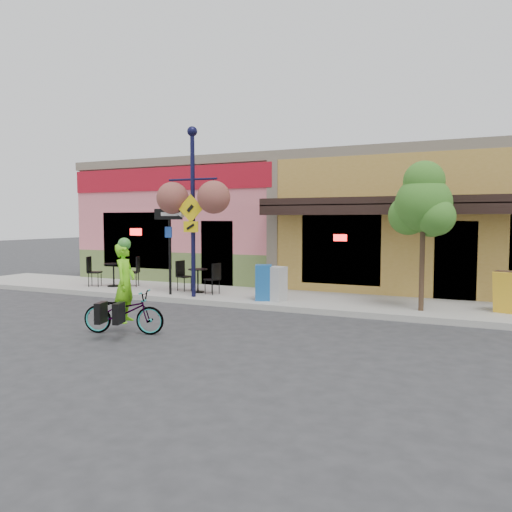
{
  "coord_description": "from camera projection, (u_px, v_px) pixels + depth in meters",
  "views": [
    {
      "loc": [
        5.06,
        -11.15,
        2.32
      ],
      "look_at": [
        -0.24,
        0.5,
        1.4
      ],
      "focal_mm": 35.0,
      "sensor_mm": 36.0,
      "label": 1
    }
  ],
  "objects": [
    {
      "name": "ground",
      "position": [
        257.0,
        314.0,
        12.38
      ],
      "size": [
        90.0,
        90.0,
        0.0
      ],
      "primitive_type": "plane",
      "color": "#2D2D30",
      "rests_on": "ground"
    },
    {
      "name": "sidewalk",
      "position": [
        286.0,
        299.0,
        14.19
      ],
      "size": [
        24.0,
        3.0,
        0.15
      ],
      "primitive_type": "cube",
      "color": "#9E9B93",
      "rests_on": "ground"
    },
    {
      "name": "curb",
      "position": [
        265.0,
        307.0,
        12.87
      ],
      "size": [
        24.0,
        0.12,
        0.15
      ],
      "primitive_type": "cube",
      "color": "#A8A59E",
      "rests_on": "ground"
    },
    {
      "name": "building",
      "position": [
        338.0,
        222.0,
        19.02
      ],
      "size": [
        18.2,
        8.2,
        4.5
      ],
      "primitive_type": null,
      "color": "#DA6B77",
      "rests_on": "ground"
    },
    {
      "name": "bicycle",
      "position": [
        124.0,
        312.0,
        10.18
      ],
      "size": [
        1.8,
        1.05,
        0.89
      ],
      "primitive_type": "imported",
      "rotation": [
        0.0,
        0.0,
        1.85
      ],
      "color": "maroon",
      "rests_on": "ground"
    },
    {
      "name": "cyclist_rider",
      "position": [
        125.0,
        295.0,
        10.13
      ],
      "size": [
        0.53,
        0.67,
        1.61
      ],
      "primitive_type": "imported",
      "rotation": [
        0.0,
        0.0,
        1.85
      ],
      "color": "#74E718",
      "rests_on": "ground"
    },
    {
      "name": "lamp_post",
      "position": [
        193.0,
        212.0,
        14.02
      ],
      "size": [
        1.55,
        0.66,
        4.79
      ],
      "primitive_type": null,
      "rotation": [
        0.0,
        0.0,
        0.03
      ],
      "color": "#101033",
      "rests_on": "sidewalk"
    },
    {
      "name": "one_way_sign",
      "position": [
        170.0,
        252.0,
        14.5
      ],
      "size": [
        0.96,
        0.21,
        2.5
      ],
      "primitive_type": null,
      "rotation": [
        0.0,
        0.0,
        -0.01
      ],
      "color": "black",
      "rests_on": "sidewalk"
    },
    {
      "name": "cafe_set_left",
      "position": [
        114.0,
        271.0,
        16.32
      ],
      "size": [
        1.85,
        1.42,
        0.99
      ],
      "primitive_type": null,
      "rotation": [
        0.0,
        0.0,
        0.41
      ],
      "color": "black",
      "rests_on": "sidewalk"
    },
    {
      "name": "cafe_set_right",
      "position": [
        198.0,
        277.0,
        14.98
      ],
      "size": [
        1.69,
        1.11,
        0.93
      ],
      "primitive_type": null,
      "rotation": [
        0.0,
        0.0,
        -0.23
      ],
      "color": "black",
      "rests_on": "sidewalk"
    },
    {
      "name": "newspaper_box_blue",
      "position": [
        263.0,
        283.0,
        13.51
      ],
      "size": [
        0.55,
        0.52,
        0.97
      ],
      "primitive_type": null,
      "rotation": [
        0.0,
        0.0,
        0.39
      ],
      "color": "#1A579D",
      "rests_on": "sidewalk"
    },
    {
      "name": "newspaper_box_grey",
      "position": [
        277.0,
        284.0,
        13.41
      ],
      "size": [
        0.52,
        0.49,
        0.93
      ],
      "primitive_type": null,
      "rotation": [
        0.0,
        0.0,
        -0.27
      ],
      "color": "#B1B1B1",
      "rests_on": "sidewalk"
    },
    {
      "name": "street_tree",
      "position": [
        423.0,
        235.0,
        11.86
      ],
      "size": [
        1.72,
        1.72,
        3.62
      ],
      "primitive_type": null,
      "rotation": [
        0.0,
        0.0,
        -0.26
      ],
      "color": "#3D7A26",
      "rests_on": "sidewalk"
    },
    {
      "name": "sandwich_board",
      "position": [
        507.0,
        293.0,
        11.49
      ],
      "size": [
        0.68,
        0.56,
        0.99
      ],
      "primitive_type": null,
      "rotation": [
        0.0,
        0.0,
        -0.24
      ],
      "color": "gold",
      "rests_on": "sidewalk"
    }
  ]
}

